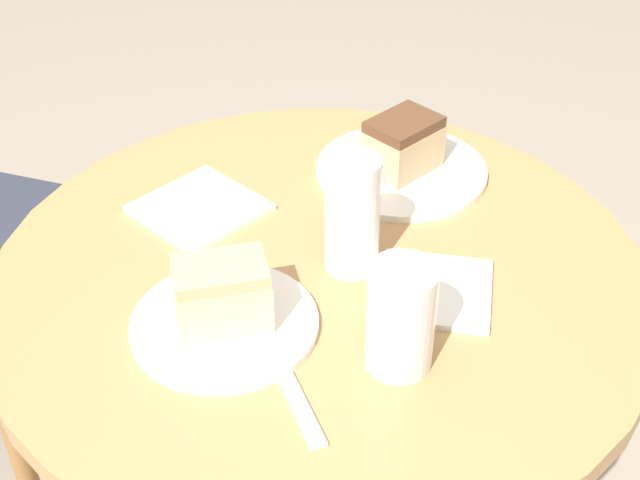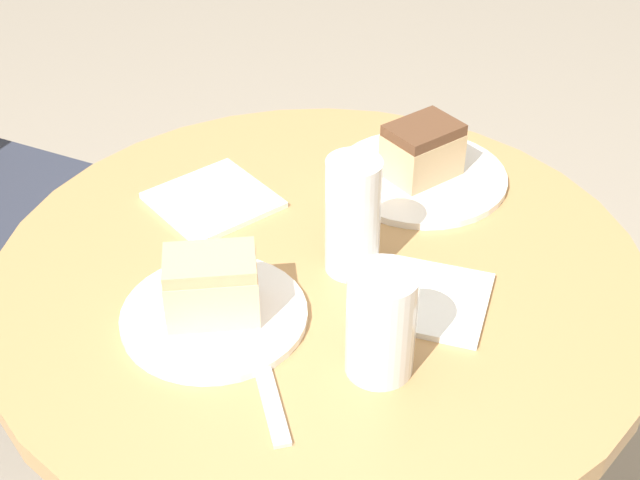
# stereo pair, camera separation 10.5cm
# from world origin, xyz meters

# --- Properties ---
(table) EXTENTS (0.79, 0.79, 0.71)m
(table) POSITION_xyz_m (0.00, 0.00, 0.55)
(table) COLOR tan
(table) RESTS_ON ground_plane
(plate_near) EXTENTS (0.21, 0.21, 0.01)m
(plate_near) POSITION_xyz_m (-0.15, 0.04, 0.71)
(plate_near) COLOR white
(plate_near) RESTS_ON table
(plate_far) EXTENTS (0.24, 0.24, 0.01)m
(plate_far) POSITION_xyz_m (0.24, -0.00, 0.71)
(plate_far) COLOR white
(plate_far) RESTS_ON table
(cake_slice_near) EXTENTS (0.12, 0.12, 0.08)m
(cake_slice_near) POSITION_xyz_m (-0.15, 0.04, 0.76)
(cake_slice_near) COLOR beige
(cake_slice_near) RESTS_ON plate_near
(cake_slice_far) EXTENTS (0.11, 0.10, 0.08)m
(cake_slice_far) POSITION_xyz_m (0.24, -0.00, 0.76)
(cake_slice_far) COLOR tan
(cake_slice_far) RESTS_ON plate_far
(glass_lemonade) EXTENTS (0.07, 0.07, 0.12)m
(glass_lemonade) POSITION_xyz_m (-0.10, -0.15, 0.76)
(glass_lemonade) COLOR beige
(glass_lemonade) RESTS_ON table
(glass_water) EXTENTS (0.06, 0.06, 0.15)m
(glass_water) POSITION_xyz_m (0.02, -0.03, 0.77)
(glass_water) COLOR silver
(glass_water) RESTS_ON table
(napkin_stack) EXTENTS (0.17, 0.17, 0.01)m
(napkin_stack) POSITION_xyz_m (0.03, 0.19, 0.71)
(napkin_stack) COLOR white
(napkin_stack) RESTS_ON table
(fork) EXTENTS (0.11, 0.13, 0.00)m
(fork) POSITION_xyz_m (-0.20, -0.08, 0.71)
(fork) COLOR silver
(fork) RESTS_ON table
(napkin_side) EXTENTS (0.16, 0.16, 0.01)m
(napkin_side) POSITION_xyz_m (0.02, -0.14, 0.71)
(napkin_side) COLOR white
(napkin_side) RESTS_ON table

